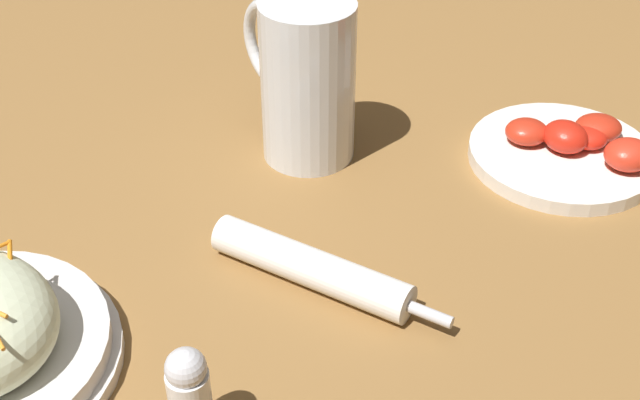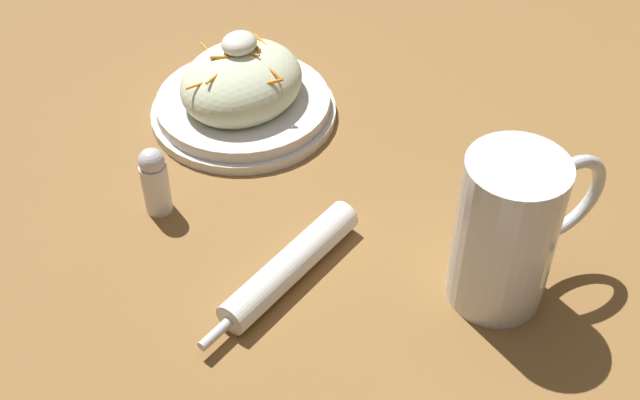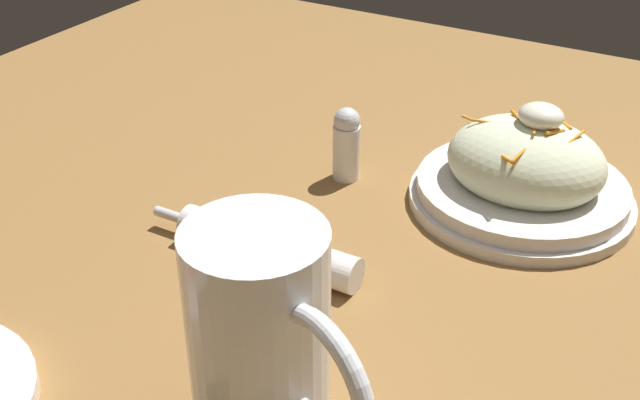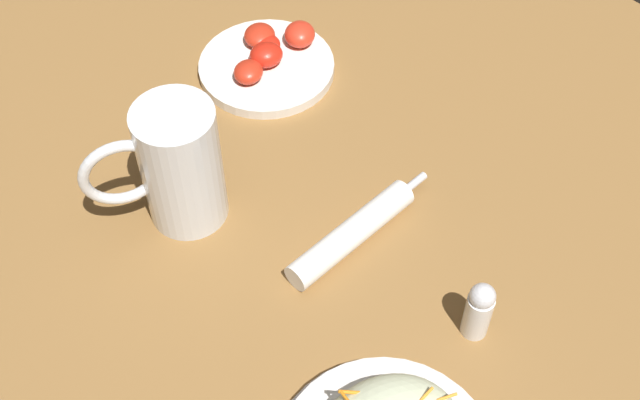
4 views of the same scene
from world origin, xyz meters
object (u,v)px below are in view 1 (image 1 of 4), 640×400
(beer_mug, at_px, (306,87))
(salt_shaker, at_px, (190,395))
(napkin_roll, at_px, (312,268))
(tomato_plate, at_px, (568,150))

(beer_mug, relative_size, salt_shaker, 2.01)
(salt_shaker, bearing_deg, napkin_roll, -86.31)
(beer_mug, height_order, tomato_plate, beer_mug)
(beer_mug, distance_m, napkin_roll, 0.20)
(beer_mug, bearing_deg, napkin_roll, 123.15)
(napkin_roll, relative_size, tomato_plate, 1.16)
(beer_mug, distance_m, tomato_plate, 0.26)
(beer_mug, bearing_deg, tomato_plate, -153.16)
(napkin_roll, bearing_deg, beer_mug, -56.85)
(napkin_roll, height_order, salt_shaker, salt_shaker)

